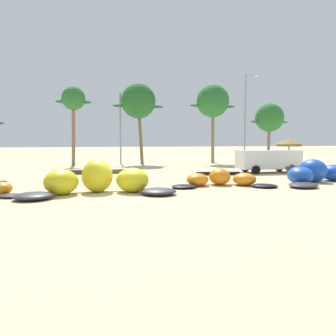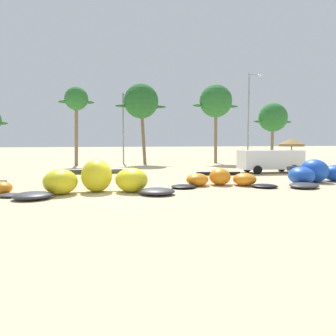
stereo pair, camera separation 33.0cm
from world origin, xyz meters
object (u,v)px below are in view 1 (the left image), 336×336
Objects in this scene: palm_center_left at (138,102)px; kite_center at (221,179)px; kite_left_of_center at (98,181)px; parked_van at (267,159)px; beach_umbrella_middle at (289,142)px; palm_left_of_gap at (73,100)px; lamppost_east_center at (246,114)px; lamppost_west_center at (121,124)px; kite_right_of_center at (318,174)px; palm_right_of_gap at (269,118)px; palm_center_right at (213,102)px.

kite_center is at bearing -86.03° from palm_center_left.
kite_left_of_center is 15.90m from parked_van.
palm_left_of_gap reaches higher than beach_umbrella_middle.
palm_center_left is (-8.30, 13.18, 5.91)m from parked_van.
lamppost_east_center is at bearing 79.69° from beach_umbrella_middle.
palm_left_of_gap is 1.02× the size of lamppost_west_center.
parked_van is at bearing -155.82° from beach_umbrella_middle.
kite_right_of_center is 1.03× the size of palm_right_of_gap.
kite_left_of_center is 7.19m from kite_center.
palm_center_right is at bearing -10.66° from lamppost_west_center.
parked_van is at bearing -38.55° from palm_left_of_gap.
lamppost_east_center is at bearing 175.48° from palm_right_of_gap.
lamppost_west_center is (5.19, 1.99, -2.31)m from palm_left_of_gap.
lamppost_west_center is (-9.67, 20.82, 3.95)m from kite_right_of_center.
palm_center_right is 0.84× the size of lamppost_east_center.
lamppost_west_center reaches higher than parked_van.
beach_umbrella_middle is 0.26× the size of lamppost_east_center.
kite_left_of_center is 22.29m from lamppost_west_center.
lamppost_east_center is (20.47, 1.02, -0.86)m from palm_left_of_gap.
palm_center_left is 1.12× the size of lamppost_west_center.
beach_umbrella_middle is 12.57m from lamppost_east_center.
lamppost_east_center reaches higher than parked_van.
lamppost_east_center is (15.28, -0.97, 1.45)m from lamppost_west_center.
palm_center_right is 5.09m from lamppost_east_center.
palm_center_right is at bearing 68.71° from kite_center.
beach_umbrella_middle is at bearing -76.13° from palm_center_right.
beach_umbrella_middle is at bearing 27.15° from kite_left_of_center.
beach_umbrella_middle is at bearing -114.36° from palm_right_of_gap.
palm_left_of_gap is at bearing 149.32° from beach_umbrella_middle.
kite_right_of_center is at bearing -105.78° from lamppost_east_center.
parked_van is (0.46, 6.62, 0.54)m from kite_right_of_center.
palm_right_of_gap is (5.27, 11.64, 2.99)m from beach_umbrella_middle.
parked_van is 0.64× the size of lamppost_west_center.
palm_center_left is 8.66m from palm_center_right.
palm_center_right is (0.76, 18.86, 6.60)m from kite_right_of_center.
kite_center is 0.85× the size of palm_right_of_gap.
lamppost_west_center reaches higher than kite_left_of_center.
kite_center is 0.82× the size of kite_right_of_center.
kite_center is 2.19× the size of beach_umbrella_middle.
palm_left_of_gap is 0.91× the size of palm_center_left.
parked_van is 0.57× the size of palm_center_left.
kite_right_of_center is at bearing -2.31° from kite_center.
lamppost_west_center reaches higher than kite_right_of_center.
lamppost_west_center is 15.37m from lamppost_east_center.
parked_van is 20.41m from palm_left_of_gap.
palm_right_of_gap is at bearing 65.64° from beach_umbrella_middle.
palm_center_left is at bearing 7.88° from palm_left_of_gap.
lamppost_east_center is at bearing 11.54° from palm_center_right.
palm_center_left is 0.84× the size of lamppost_east_center.
parked_van is at bearing -111.28° from lamppost_east_center.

